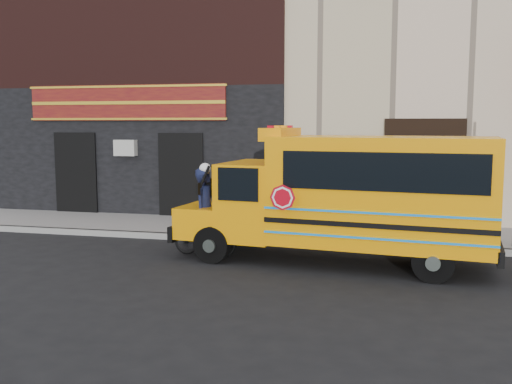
% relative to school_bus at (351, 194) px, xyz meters
% --- Properties ---
extents(ground, '(120.00, 120.00, 0.00)m').
position_rel_school_bus_xyz_m(ground, '(-2.27, -1.06, -1.51)').
color(ground, black).
rests_on(ground, ground).
extents(curb, '(40.00, 0.20, 0.15)m').
position_rel_school_bus_xyz_m(curb, '(-2.27, 1.54, -1.43)').
color(curb, gray).
rests_on(curb, ground).
extents(sidewalk, '(40.00, 3.00, 0.15)m').
position_rel_school_bus_xyz_m(sidewalk, '(-2.27, 3.04, -1.43)').
color(sidewalk, gray).
rests_on(sidewalk, ground).
extents(building, '(20.00, 10.70, 12.00)m').
position_rel_school_bus_xyz_m(building, '(-2.31, 9.39, 4.62)').
color(building, beige).
rests_on(building, sidewalk).
extents(school_bus, '(7.10, 2.89, 2.92)m').
position_rel_school_bus_xyz_m(school_bus, '(0.00, 0.00, 0.00)').
color(school_bus, black).
rests_on(school_bus, ground).
extents(bicycle, '(1.58, 0.64, 0.93)m').
position_rel_school_bus_xyz_m(bicycle, '(-3.28, -0.06, -1.05)').
color(bicycle, black).
rests_on(bicycle, ground).
extents(cyclist, '(0.61, 0.80, 1.98)m').
position_rel_school_bus_xyz_m(cyclist, '(-3.23, -0.11, -0.52)').
color(cyclist, black).
rests_on(cyclist, ground).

